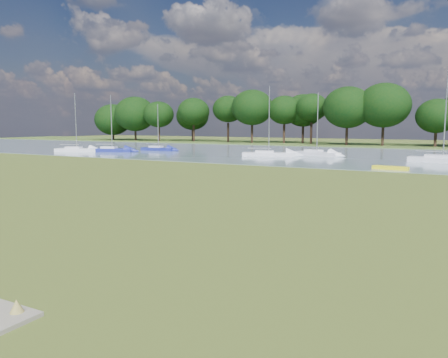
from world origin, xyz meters
The scene contains 11 objects.
ground centered at (0.00, 0.00, 0.00)m, with size 220.00×220.00×0.00m, color brown.
river centered at (0.00, 42.00, 0.00)m, with size 220.00×40.00×0.10m, color gray.
far_bank centered at (0.00, 72.00, 0.00)m, with size 220.00×20.00×0.40m, color #4C6626.
kayak centered at (4.36, 24.00, 0.21)m, with size 3.19×0.74×0.32m, color yellow.
tree_line centered at (-4.55, 68.00, 6.56)m, with size 132.12×9.14×11.06m.
sailboat_0 centered at (-41.32, 28.88, 0.51)m, with size 6.55×4.23×8.77m.
sailboat_1 centered at (-12.25, 34.46, 0.48)m, with size 7.11×4.19×9.06m.
sailboat_2 centered at (8.23, 34.45, 0.57)m, with size 7.14×2.65×10.35m.
sailboat_3 centered at (-32.12, 37.05, 0.50)m, with size 5.78×1.97×7.29m.
sailboat_5 centered at (-6.84, 37.99, 0.53)m, with size 6.54×3.43×8.21m.
sailboat_8 centered at (-36.22, 31.03, 0.54)m, with size 6.52×3.90×8.46m.
Camera 1 is at (10.00, -18.58, 4.22)m, focal length 35.00 mm.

